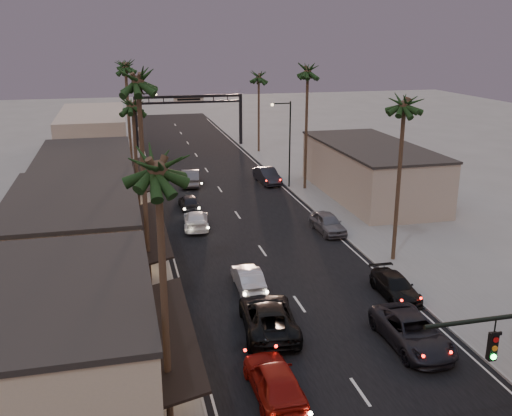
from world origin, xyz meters
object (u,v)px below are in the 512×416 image
arch (189,108)px  oncoming_red (275,380)px  streetlight_left (143,124)px  palm_la (157,158)px  oncoming_silver (248,278)px  palm_lc (132,100)px  streetlight_right (287,137)px  palm_far (124,62)px  palm_ra (405,98)px  palm_ld (125,63)px  palm_rb (308,67)px  curbside_near (412,332)px  palm_lb (137,74)px  curbside_black (395,286)px  oncoming_pickup (268,317)px  palm_rc (259,74)px

arch → oncoming_red: 59.68m
arch → streetlight_left: size_ratio=1.69×
palm_la → oncoming_silver: bearing=64.6°
palm_lc → oncoming_red: (4.75, -25.37, -9.63)m
streetlight_right → palm_far: size_ratio=0.68×
palm_lc → palm_ra: (17.20, -12.00, 0.97)m
palm_la → palm_far: size_ratio=1.00×
streetlight_right → palm_ld: 19.78m
palm_rb → palm_far: palm_rb is taller
streetlight_right → oncoming_red: bearing=-107.4°
palm_far → curbside_near: (12.52, -64.88, -10.65)m
palm_lb → palm_la: bearing=-90.0°
palm_lb → oncoming_silver: 14.07m
arch → palm_rb: 28.24m
palm_ra → curbside_near: palm_ra is taller
palm_ld → oncoming_silver: bearing=-79.6°
palm_rb → curbside_black: 28.08m
palm_lc → oncoming_silver: (6.11, -14.12, -9.76)m
curbside_black → streetlight_left: bearing=109.0°
streetlight_left → palm_lc: (-1.68, -22.00, 5.14)m
streetlight_right → palm_la: palm_la is taller
oncoming_silver → palm_lc: bearing=-65.5°
arch → palm_far: 12.96m
palm_la → oncoming_pickup: bearing=51.0°
streetlight_right → oncoming_pickup: size_ratio=1.49×
palm_rb → oncoming_red: 37.45m
arch → palm_rc: palm_rc is taller
streetlight_right → oncoming_red: size_ratio=1.82×
palm_ra → curbside_black: bearing=-115.5°
arch → palm_la: size_ratio=1.15×
oncoming_pickup → curbside_near: oncoming_pickup is taller
palm_rb → palm_rc: bearing=90.0°
palm_rb → curbside_black: bearing=-95.8°
oncoming_red → curbside_black: size_ratio=1.07×
palm_rb → curbside_black: palm_rb is taller
streetlight_left → palm_lb: palm_lb is taller
palm_la → arch: bearing=82.0°
palm_la → palm_lc: (-0.00, 27.00, -0.97)m
streetlight_right → oncoming_silver: size_ratio=2.09×
streetlight_left → palm_la: palm_la is taller
streetlight_left → oncoming_red: (3.07, -47.37, -4.49)m
palm_rc → oncoming_red: size_ratio=2.47×
palm_lc → palm_rc: 32.86m
palm_far → curbside_near: bearing=-79.1°
oncoming_pickup → palm_lb: bearing=-37.0°
palm_ra → curbside_black: 12.31m
streetlight_left → arch: bearing=60.0°
streetlight_left → curbside_black: (12.95, -39.38, -4.66)m
palm_rc → palm_la: bearing=-107.4°
palm_lc → palm_rc: same height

